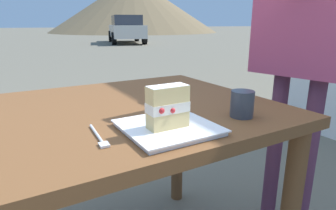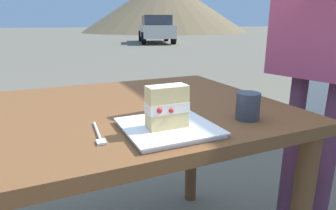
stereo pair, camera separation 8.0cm
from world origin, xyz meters
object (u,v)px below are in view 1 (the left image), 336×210
dessert_plate (168,128)px  parked_car_near (126,29)px  diner_person (308,16)px  dessert_fork (99,137)px  coffee_cup (242,104)px  cake_slice (168,107)px  patio_table (89,141)px

dessert_plate → parked_car_near: parked_car_near is taller
diner_person → parked_car_near: diner_person is taller
dessert_plate → dessert_fork: 0.19m
coffee_cup → diner_person: (-0.55, -0.19, 0.28)m
dessert_plate → dessert_fork: dessert_plate is taller
coffee_cup → diner_person: size_ratio=0.05×
cake_slice → parked_car_near: bearing=-111.9°
dessert_plate → parked_car_near: (-5.92, -14.76, -0.00)m
cake_slice → coffee_cup: bearing=-179.8°
patio_table → cake_slice: 0.39m
cake_slice → dessert_fork: 0.20m
dessert_fork → diner_person: bearing=-172.4°
coffee_cup → parked_car_near: parked_car_near is taller
patio_table → diner_person: 1.08m
parked_car_near → diner_person: bearing=70.7°
dessert_plate → cake_slice: size_ratio=2.13×
patio_table → coffee_cup: coffee_cup is taller
dessert_plate → diner_person: diner_person is taller
patio_table → coffee_cup: bearing=144.1°
cake_slice → parked_car_near: (-5.93, -14.77, -0.07)m
patio_table → parked_car_near: 15.69m
dessert_plate → cake_slice: 0.07m
cake_slice → parked_car_near: size_ratio=0.03×
coffee_cup → parked_car_near: bearing=-110.9°
dessert_fork → parked_car_near: bearing=-112.5°
dessert_fork → diner_person: diner_person is taller
cake_slice → coffee_cup: cake_slice is taller
cake_slice → dessert_fork: cake_slice is taller
cake_slice → parked_car_near: parked_car_near is taller
patio_table → dessert_fork: size_ratio=7.97×
dessert_plate → dessert_fork: bearing=-12.4°
patio_table → dessert_plate: 0.35m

